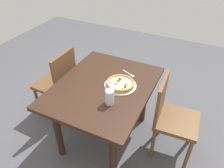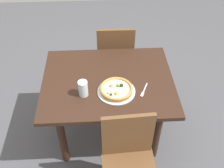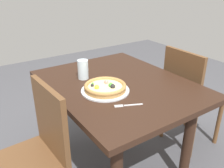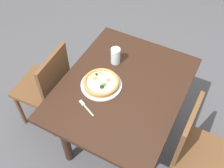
# 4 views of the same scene
# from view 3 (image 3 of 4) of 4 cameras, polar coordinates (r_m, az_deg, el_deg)

# --- Properties ---
(ground_plane) EXTENTS (6.00, 6.00, 0.00)m
(ground_plane) POSITION_cam_3_polar(r_m,az_deg,el_deg) (2.07, 1.27, -18.28)
(ground_plane) COLOR #4C4C51
(dining_table) EXTENTS (1.12, 0.89, 0.72)m
(dining_table) POSITION_cam_3_polar(r_m,az_deg,el_deg) (1.71, 1.45, -3.16)
(dining_table) COLOR #331E14
(dining_table) RESTS_ON ground
(chair_near) EXTENTS (0.41, 0.41, 0.88)m
(chair_near) POSITION_cam_3_polar(r_m,az_deg,el_deg) (2.12, 17.87, -2.40)
(chair_near) COLOR brown
(chair_near) RESTS_ON ground
(chair_far) EXTENTS (0.42, 0.42, 0.88)m
(chair_far) POSITION_cam_3_polar(r_m,az_deg,el_deg) (1.45, -18.09, -15.98)
(chair_far) COLOR brown
(chair_far) RESTS_ON ground
(plate) EXTENTS (0.31, 0.31, 0.01)m
(plate) POSITION_cam_3_polar(r_m,az_deg,el_deg) (1.54, -1.62, -1.54)
(plate) COLOR silver
(plate) RESTS_ON dining_table
(pizza) EXTENTS (0.27, 0.27, 0.05)m
(pizza) POSITION_cam_3_polar(r_m,az_deg,el_deg) (1.53, -1.63, -0.68)
(pizza) COLOR #B78447
(pizza) RESTS_ON plate
(fork) EXTENTS (0.08, 0.16, 0.00)m
(fork) POSITION_cam_3_polar(r_m,az_deg,el_deg) (1.38, 3.36, -5.10)
(fork) COLOR silver
(fork) RESTS_ON dining_table
(drinking_glass) EXTENTS (0.08, 0.08, 0.14)m
(drinking_glass) POSITION_cam_3_polar(r_m,az_deg,el_deg) (1.72, -6.91, 3.46)
(drinking_glass) COLOR silver
(drinking_glass) RESTS_ON dining_table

